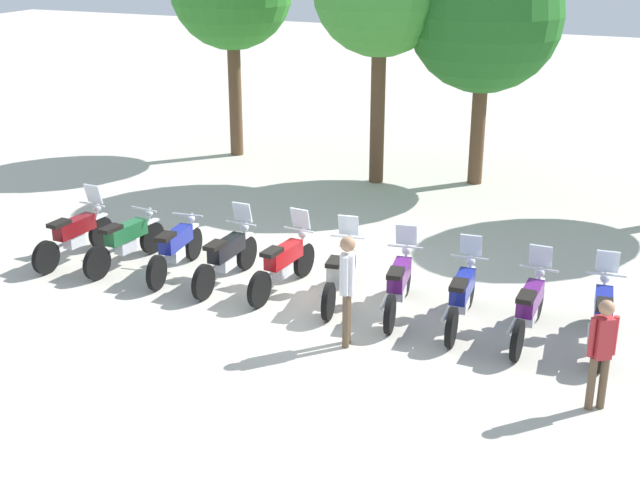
# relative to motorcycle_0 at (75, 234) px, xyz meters

# --- Properties ---
(ground_plane) EXTENTS (80.00, 80.00, 0.00)m
(ground_plane) POSITION_rel_motorcycle_0_xyz_m (4.91, 0.10, -0.52)
(ground_plane) COLOR #BCB7A8
(motorcycle_0) EXTENTS (0.62, 2.19, 1.37)m
(motorcycle_0) POSITION_rel_motorcycle_0_xyz_m (0.00, 0.00, 0.00)
(motorcycle_0) COLOR black
(motorcycle_0) RESTS_ON ground_plane
(motorcycle_1) EXTENTS (0.66, 2.19, 0.99)m
(motorcycle_1) POSITION_rel_motorcycle_0_xyz_m (1.09, 0.12, -0.01)
(motorcycle_1) COLOR black
(motorcycle_1) RESTS_ON ground_plane
(motorcycle_2) EXTENTS (0.62, 2.19, 0.99)m
(motorcycle_2) POSITION_rel_motorcycle_0_xyz_m (2.18, 0.16, -0.01)
(motorcycle_2) COLOR black
(motorcycle_2) RESTS_ON ground_plane
(motorcycle_3) EXTENTS (0.62, 2.19, 1.37)m
(motorcycle_3) POSITION_rel_motorcycle_0_xyz_m (3.27, 0.12, 0.00)
(motorcycle_3) COLOR black
(motorcycle_3) RESTS_ON ground_plane
(motorcycle_4) EXTENTS (0.63, 2.19, 1.37)m
(motorcycle_4) POSITION_rel_motorcycle_0_xyz_m (4.37, 0.22, 0.00)
(motorcycle_4) COLOR black
(motorcycle_4) RESTS_ON ground_plane
(motorcycle_5) EXTENTS (0.62, 2.18, 1.37)m
(motorcycle_5) POSITION_rel_motorcycle_0_xyz_m (5.45, 0.22, 0.00)
(motorcycle_5) COLOR black
(motorcycle_5) RESTS_ON ground_plane
(motorcycle_6) EXTENTS (0.62, 2.18, 1.37)m
(motorcycle_6) POSITION_rel_motorcycle_0_xyz_m (6.54, 0.14, 0.00)
(motorcycle_6) COLOR black
(motorcycle_6) RESTS_ON ground_plane
(motorcycle_7) EXTENTS (0.62, 2.19, 1.37)m
(motorcycle_7) POSITION_rel_motorcycle_0_xyz_m (7.64, 0.08, 0.00)
(motorcycle_7) COLOR black
(motorcycle_7) RESTS_ON ground_plane
(motorcycle_8) EXTENTS (0.62, 2.19, 1.37)m
(motorcycle_8) POSITION_rel_motorcycle_0_xyz_m (8.74, 0.03, 0.00)
(motorcycle_8) COLOR black
(motorcycle_8) RESTS_ON ground_plane
(motorcycle_9) EXTENTS (0.62, 2.19, 1.37)m
(motorcycle_9) POSITION_rel_motorcycle_0_xyz_m (9.82, 0.19, 0.00)
(motorcycle_9) COLOR black
(motorcycle_9) RESTS_ON ground_plane
(person_0) EXTENTS (0.38, 0.29, 1.61)m
(person_0) POSITION_rel_motorcycle_0_xyz_m (9.96, -1.77, 0.41)
(person_0) COLOR brown
(person_0) RESTS_ON ground_plane
(person_1) EXTENTS (0.28, 0.41, 1.80)m
(person_1) POSITION_rel_motorcycle_0_xyz_m (6.18, -1.33, 0.55)
(person_1) COLOR brown
(person_1) RESTS_ON ground_plane
(tree_2) EXTENTS (3.72, 3.72, 6.02)m
(tree_2) POSITION_rel_motorcycle_0_xyz_m (5.98, 8.18, 3.63)
(tree_2) COLOR brown
(tree_2) RESTS_ON ground_plane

